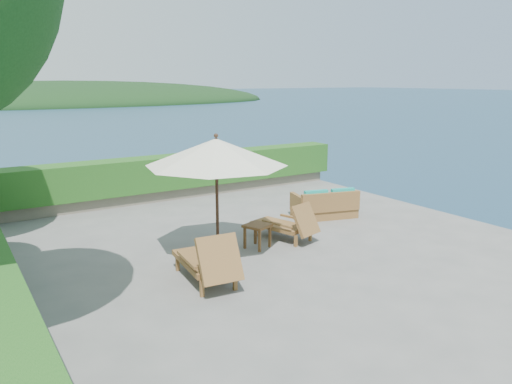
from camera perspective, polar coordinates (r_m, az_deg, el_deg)
ground at (r=11.16m, az=0.91°, el=-6.46°), size 12.00×12.00×0.00m
foundation at (r=11.76m, az=0.88°, el=-13.62°), size 12.00×12.00×3.00m
ocean at (r=12.48m, az=0.86°, el=-19.59°), size 600.00×600.00×0.00m
offshore_island at (r=152.10m, az=-21.03°, el=9.43°), size 126.00×57.60×12.60m
planter_wall_far at (r=15.91m, az=-10.24°, el=-0.13°), size 12.00×0.60×0.36m
hedge_far at (r=15.78m, az=-10.34°, el=2.24°), size 12.40×0.90×1.00m
patio_umbrella at (r=10.16m, az=-4.57°, el=4.43°), size 3.47×3.47×2.62m
lounge_left at (r=9.24m, az=-5.53°, el=-7.82°), size 0.93×1.88×1.05m
lounge_right at (r=11.66m, az=3.63°, el=-3.64°), size 1.09×1.73×0.93m
side_table at (r=11.07m, az=0.16°, el=-4.20°), size 0.66×0.66×0.54m
wicker_loveseat at (r=13.65m, az=7.91°, el=-1.58°), size 1.86×1.27×0.83m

